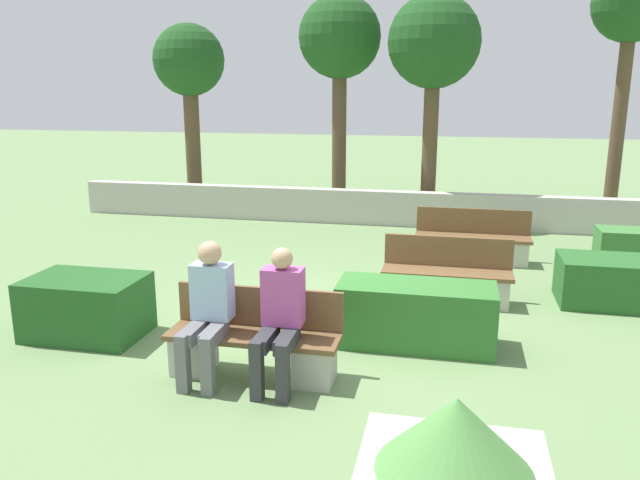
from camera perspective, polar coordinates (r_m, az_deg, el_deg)
ground_plane at (r=7.45m, az=-0.08°, el=-7.68°), size 60.00×60.00×0.00m
perimeter_wall at (r=12.76m, az=5.41°, el=2.97°), size 12.95×0.30×0.69m
bench_front at (r=6.13m, az=-6.05°, el=-9.49°), size 1.68×0.48×0.83m
bench_left_side at (r=8.26m, az=11.49°, el=-3.52°), size 1.66×0.48×0.83m
bench_right_side at (r=10.26m, az=13.74°, el=-0.22°), size 1.80×0.49×0.83m
person_seated_man at (r=5.78m, az=-3.71°, el=-6.66°), size 0.38×0.64×1.30m
person_seated_woman at (r=6.00m, az=-10.23°, el=-5.86°), size 0.38×0.64×1.33m
hedge_block_near_left at (r=6.85m, az=8.74°, el=-6.77°), size 1.68×0.68×0.68m
hedge_block_mid_left at (r=7.48m, az=-20.56°, el=-5.74°), size 1.27×0.84×0.67m
tree_leftmost at (r=15.11m, az=-11.87°, el=15.26°), size 1.63×1.63×4.15m
tree_center_left at (r=13.97m, az=1.82°, el=17.61°), size 1.77×1.77×4.66m
tree_center_right at (r=13.10m, az=10.37°, el=17.04°), size 1.84×1.84×4.53m
tree_rightmost at (r=14.33m, az=26.56°, el=18.11°), size 1.52×1.52×5.10m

